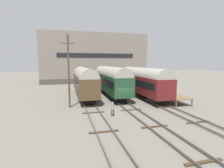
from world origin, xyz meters
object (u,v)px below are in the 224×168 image
train_car_maroon (142,81)px  train_car_brown (84,80)px  train_car_green (111,79)px  bench (159,88)px  person_worker (113,108)px  utility_pole (69,70)px

train_car_maroon → train_car_brown: 10.07m
train_car_green → bench: train_car_green is taller
train_car_brown → bench: bearing=-16.7°
bench → person_worker: bearing=-140.9°
bench → train_car_maroon: bearing=169.1°
train_car_brown → train_car_green: bearing=-0.8°
bench → utility_pole: 15.89m
person_worker → train_car_green: bearing=76.8°
bench → train_car_green: bearing=154.4°
train_car_maroon → utility_pole: 13.02m
train_car_maroon → train_car_green: train_car_green is taller
train_car_brown → train_car_maroon: bearing=-18.5°
person_worker → bench: bearing=39.1°
train_car_maroon → person_worker: size_ratio=9.54×
train_car_brown → bench: size_ratio=11.81×
train_car_maroon → bench: (2.93, -0.56, -1.31)m
train_car_maroon → utility_pole: (-12.20, -4.05, 2.03)m
train_car_green → utility_pole: size_ratio=1.71×
train_car_brown → person_worker: size_ratio=10.23×
train_car_maroon → bench: train_car_maroon is taller
bench → person_worker: 13.68m
train_car_brown → utility_pole: utility_pole is taller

